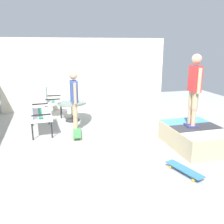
{
  "coord_description": "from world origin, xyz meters",
  "views": [
    {
      "loc": [
        -5.2,
        1.89,
        2.3
      ],
      "look_at": [
        0.46,
        0.4,
        0.7
      ],
      "focal_mm": 39.34,
      "sensor_mm": 36.0,
      "label": 1
    }
  ],
  "objects_px": {
    "person_watching": "(74,97)",
    "person_skater": "(194,86)",
    "skate_ramp": "(197,137)",
    "skateboard_spare": "(184,170)",
    "patio_bench": "(36,110)",
    "patio_chair_near_house": "(50,98)",
    "patio_table": "(72,108)",
    "skateboard_by_bench": "(77,133)"
  },
  "relations": [
    {
      "from": "person_watching",
      "to": "person_skater",
      "type": "relative_size",
      "value": 1.01
    },
    {
      "from": "skate_ramp",
      "to": "skateboard_spare",
      "type": "height_order",
      "value": "skate_ramp"
    },
    {
      "from": "patio_bench",
      "to": "patio_chair_near_house",
      "type": "distance_m",
      "value": 1.52
    },
    {
      "from": "person_watching",
      "to": "skateboard_spare",
      "type": "relative_size",
      "value": 2.0
    },
    {
      "from": "patio_table",
      "to": "patio_bench",
      "type": "bearing_deg",
      "value": 127.74
    },
    {
      "from": "patio_chair_near_house",
      "to": "skateboard_spare",
      "type": "distance_m",
      "value": 5.1
    },
    {
      "from": "skate_ramp",
      "to": "patio_bench",
      "type": "height_order",
      "value": "patio_bench"
    },
    {
      "from": "patio_bench",
      "to": "person_skater",
      "type": "distance_m",
      "value": 4.07
    },
    {
      "from": "patio_chair_near_house",
      "to": "skateboard_spare",
      "type": "bearing_deg",
      "value": -153.01
    },
    {
      "from": "patio_table",
      "to": "person_skater",
      "type": "xyz_separation_m",
      "value": [
        -2.74,
        -2.44,
        1.03
      ]
    },
    {
      "from": "person_watching",
      "to": "skateboard_spare",
      "type": "bearing_deg",
      "value": -149.74
    },
    {
      "from": "patio_chair_near_house",
      "to": "patio_table",
      "type": "distance_m",
      "value": 0.96
    },
    {
      "from": "person_skater",
      "to": "patio_chair_near_house",
      "type": "bearing_deg",
      "value": 42.32
    },
    {
      "from": "skate_ramp",
      "to": "person_skater",
      "type": "bearing_deg",
      "value": 65.0
    },
    {
      "from": "patio_bench",
      "to": "person_skater",
      "type": "height_order",
      "value": "person_skater"
    },
    {
      "from": "skateboard_spare",
      "to": "person_watching",
      "type": "bearing_deg",
      "value": 30.26
    },
    {
      "from": "patio_bench",
      "to": "skateboard_by_bench",
      "type": "xyz_separation_m",
      "value": [
        -0.59,
        -1.01,
        -0.53
      ]
    },
    {
      "from": "patio_chair_near_house",
      "to": "patio_table",
      "type": "relative_size",
      "value": 1.13
    },
    {
      "from": "person_watching",
      "to": "skate_ramp",
      "type": "bearing_deg",
      "value": -124.78
    },
    {
      "from": "patio_chair_near_house",
      "to": "person_skater",
      "type": "relative_size",
      "value": 0.62
    },
    {
      "from": "patio_bench",
      "to": "person_watching",
      "type": "xyz_separation_m",
      "value": [
        -0.19,
        -1.02,
        0.34
      ]
    },
    {
      "from": "person_skater",
      "to": "skateboard_spare",
      "type": "xyz_separation_m",
      "value": [
        -1.12,
        0.8,
        -1.35
      ]
    },
    {
      "from": "patio_table",
      "to": "skateboard_by_bench",
      "type": "distance_m",
      "value": 1.44
    },
    {
      "from": "person_skater",
      "to": "skateboard_by_bench",
      "type": "distance_m",
      "value": 3.12
    },
    {
      "from": "patio_bench",
      "to": "skateboard_spare",
      "type": "bearing_deg",
      "value": -138.67
    },
    {
      "from": "person_watching",
      "to": "skateboard_spare",
      "type": "height_order",
      "value": "person_watching"
    },
    {
      "from": "patio_bench",
      "to": "person_watching",
      "type": "relative_size",
      "value": 0.77
    },
    {
      "from": "person_watching",
      "to": "patio_bench",
      "type": "bearing_deg",
      "value": 79.27
    },
    {
      "from": "patio_table",
      "to": "skateboard_spare",
      "type": "height_order",
      "value": "patio_table"
    },
    {
      "from": "skate_ramp",
      "to": "person_watching",
      "type": "distance_m",
      "value": 3.25
    },
    {
      "from": "skateboard_by_bench",
      "to": "skateboard_spare",
      "type": "height_order",
      "value": "same"
    },
    {
      "from": "person_skater",
      "to": "skateboard_by_bench",
      "type": "height_order",
      "value": "person_skater"
    },
    {
      "from": "patio_chair_near_house",
      "to": "patio_table",
      "type": "height_order",
      "value": "patio_chair_near_house"
    },
    {
      "from": "skate_ramp",
      "to": "person_skater",
      "type": "distance_m",
      "value": 1.2
    },
    {
      "from": "patio_bench",
      "to": "skate_ramp",
      "type": "bearing_deg",
      "value": -118.92
    },
    {
      "from": "skate_ramp",
      "to": "patio_table",
      "type": "xyz_separation_m",
      "value": [
        2.81,
        2.57,
        0.16
      ]
    },
    {
      "from": "patio_chair_near_house",
      "to": "patio_bench",
      "type": "bearing_deg",
      "value": 165.36
    },
    {
      "from": "patio_table",
      "to": "person_watching",
      "type": "bearing_deg",
      "value": 178.48
    },
    {
      "from": "skate_ramp",
      "to": "skateboard_by_bench",
      "type": "bearing_deg",
      "value": 61.68
    },
    {
      "from": "person_watching",
      "to": "skateboard_spare",
      "type": "distance_m",
      "value": 3.43
    },
    {
      "from": "skate_ramp",
      "to": "patio_table",
      "type": "relative_size",
      "value": 2.0
    },
    {
      "from": "patio_table",
      "to": "skateboard_by_bench",
      "type": "xyz_separation_m",
      "value": [
        -1.4,
        0.03,
        -0.32
      ]
    }
  ]
}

